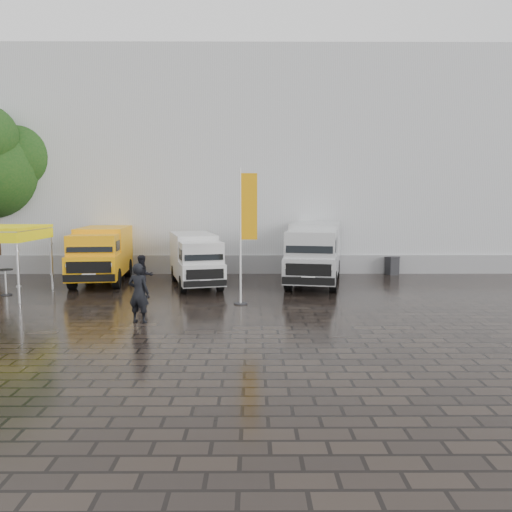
{
  "coord_description": "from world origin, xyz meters",
  "views": [
    {
      "loc": [
        0.21,
        -18.56,
        3.92
      ],
      "look_at": [
        0.32,
        2.2,
        1.6
      ],
      "focal_mm": 35.0,
      "sensor_mm": 36.0,
      "label": 1
    }
  ],
  "objects": [
    {
      "name": "van_white",
      "position": [
        -2.46,
        4.2,
        1.18
      ],
      "size": [
        3.14,
        5.73,
        2.36
      ],
      "primitive_type": null,
      "rotation": [
        0.0,
        0.0,
        0.26
      ],
      "color": "silver",
      "rests_on": "ground"
    },
    {
      "name": "flagpole",
      "position": [
        -0.09,
        0.05,
        2.87
      ],
      "size": [
        0.88,
        0.5,
        5.13
      ],
      "color": "black",
      "rests_on": "ground"
    },
    {
      "name": "cocktail_table",
      "position": [
        -10.07,
        1.91,
        0.54
      ],
      "size": [
        0.6,
        0.6,
        1.08
      ],
      "primitive_type": "cylinder",
      "color": "black",
      "rests_on": "ground"
    },
    {
      "name": "person_front",
      "position": [
        -3.48,
        -2.78,
        0.97
      ],
      "size": [
        0.8,
        0.63,
        1.93
      ],
      "primitive_type": "imported",
      "rotation": [
        0.0,
        0.0,
        2.88
      ],
      "color": "black",
      "rests_on": "ground"
    },
    {
      "name": "exhibition_hall",
      "position": [
        2.0,
        16.0,
        6.0
      ],
      "size": [
        44.0,
        16.0,
        12.0
      ],
      "primitive_type": "cube",
      "color": "silver",
      "rests_on": "ground"
    },
    {
      "name": "van_silver",
      "position": [
        3.09,
        4.7,
        1.42
      ],
      "size": [
        3.43,
        6.88,
        2.85
      ],
      "primitive_type": null,
      "rotation": [
        0.0,
        0.0,
        -0.2
      ],
      "color": "silver",
      "rests_on": "ground"
    },
    {
      "name": "ground",
      "position": [
        0.0,
        0.0,
        0.0
      ],
      "size": [
        120.0,
        120.0,
        0.0
      ],
      "primitive_type": "plane",
      "color": "black",
      "rests_on": "ground"
    },
    {
      "name": "person_tent",
      "position": [
        -4.25,
        1.35,
        0.86
      ],
      "size": [
        1.05,
        0.98,
        1.73
      ],
      "primitive_type": "imported",
      "rotation": [
        0.0,
        0.0,
        0.51
      ],
      "color": "black",
      "rests_on": "ground"
    },
    {
      "name": "wheelie_bin",
      "position": [
        7.55,
        7.54,
        0.48
      ],
      "size": [
        0.74,
        0.74,
        0.96
      ],
      "primitive_type": "cube",
      "rotation": [
        0.0,
        0.0,
        0.33
      ],
      "color": "black",
      "rests_on": "ground"
    },
    {
      "name": "van_yellow",
      "position": [
        -7.04,
        5.14,
        1.31
      ],
      "size": [
        2.76,
        5.85,
        2.61
      ],
      "primitive_type": null,
      "rotation": [
        0.0,
        0.0,
        0.11
      ],
      "color": "#FFA70D",
      "rests_on": "ground"
    },
    {
      "name": "hall_plinth",
      "position": [
        2.0,
        7.95,
        0.5
      ],
      "size": [
        44.0,
        0.15,
        1.0
      ],
      "primitive_type": "cube",
      "color": "gray",
      "rests_on": "ground"
    }
  ]
}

